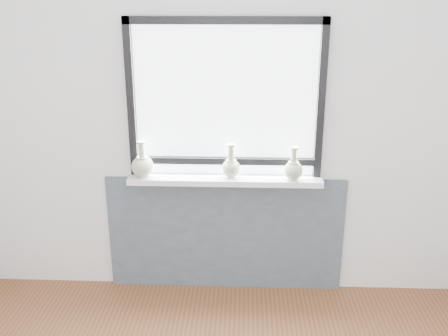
{
  "coord_description": "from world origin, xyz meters",
  "views": [
    {
      "loc": [
        0.13,
        -1.48,
        2.08
      ],
      "look_at": [
        0.0,
        1.55,
        1.02
      ],
      "focal_mm": 40.0,
      "sensor_mm": 36.0,
      "label": 1
    }
  ],
  "objects_px": {
    "vase_b": "(231,166)",
    "vase_c": "(293,169)",
    "windowsill": "(225,180)",
    "vase_a": "(143,165)"
  },
  "relations": [
    {
      "from": "vase_a",
      "to": "vase_c",
      "type": "height_order",
      "value": "vase_a"
    },
    {
      "from": "windowsill",
      "to": "vase_a",
      "type": "xyz_separation_m",
      "value": [
        -0.56,
        -0.01,
        0.1
      ]
    },
    {
      "from": "vase_b",
      "to": "vase_c",
      "type": "xyz_separation_m",
      "value": [
        0.42,
        -0.03,
        -0.0
      ]
    },
    {
      "from": "vase_c",
      "to": "windowsill",
      "type": "bearing_deg",
      "value": 177.1
    },
    {
      "from": "windowsill",
      "to": "vase_a",
      "type": "height_order",
      "value": "vase_a"
    },
    {
      "from": "windowsill",
      "to": "vase_b",
      "type": "xyz_separation_m",
      "value": [
        0.04,
        0.0,
        0.09
      ]
    },
    {
      "from": "vase_a",
      "to": "vase_b",
      "type": "relative_size",
      "value": 1.07
    },
    {
      "from": "vase_b",
      "to": "vase_c",
      "type": "height_order",
      "value": "vase_b"
    },
    {
      "from": "vase_a",
      "to": "vase_c",
      "type": "xyz_separation_m",
      "value": [
        1.02,
        -0.01,
        -0.01
      ]
    },
    {
      "from": "vase_b",
      "to": "vase_c",
      "type": "bearing_deg",
      "value": -3.74
    }
  ]
}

